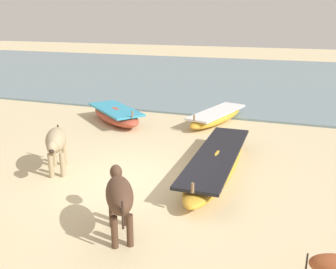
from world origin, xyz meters
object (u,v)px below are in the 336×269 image
fishing_boat_0 (217,116)px  fishing_boat_1 (217,161)px  cow_adult_dark (119,195)px  cow_second_adult_dun (56,142)px  fishing_boat_5 (116,115)px

fishing_boat_0 → fishing_boat_1: (0.96, -4.36, 0.03)m
cow_adult_dark → fishing_boat_0: bearing=-31.3°
cow_second_adult_dun → fishing_boat_5: bearing=159.0°
fishing_boat_0 → fishing_boat_5: (-3.43, -1.19, 0.05)m
fishing_boat_5 → cow_adult_dark: size_ratio=2.01×
fishing_boat_1 → cow_second_adult_dun: 3.93m
fishing_boat_1 → cow_second_adult_dun: size_ratio=3.16×
fishing_boat_5 → cow_second_adult_dun: bearing=-41.5°
fishing_boat_1 → cow_second_adult_dun: bearing=-70.3°
fishing_boat_5 → cow_adult_dark: bearing=-23.0°
fishing_boat_5 → fishing_boat_0: bearing=58.4°
cow_adult_dark → cow_second_adult_dun: bearing=22.8°
fishing_boat_5 → cow_second_adult_dun: size_ratio=1.93×
fishing_boat_5 → cow_adult_dark: (3.39, -6.47, 0.47)m
fishing_boat_5 → fishing_boat_1: bearing=3.5°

